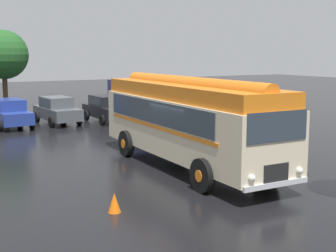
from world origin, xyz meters
name	(u,v)px	position (x,y,z in m)	size (l,w,h in m)	color
ground_plane	(192,171)	(0.00, 0.00, 0.00)	(120.00, 120.00, 0.00)	black
vintage_bus	(188,118)	(0.18, 0.63, 1.89)	(3.07, 10.19, 3.49)	beige
car_near_left	(10,113)	(-3.70, 14.22, 0.85)	(2.10, 4.27, 1.66)	navy
car_mid_left	(57,110)	(-0.84, 14.28, 0.85)	(2.20, 4.32, 1.66)	#4C5156
car_mid_right	(106,108)	(2.16, 13.56, 0.85)	(2.06, 4.25, 1.66)	black
box_van	(138,98)	(4.71, 14.08, 1.36)	(2.54, 5.85, 2.50)	navy
tree_centre	(3,56)	(-2.88, 19.62, 4.17)	(3.38, 3.38, 5.95)	#4C3823
traffic_cone	(114,203)	(-4.35, -2.78, 0.28)	(0.36, 0.36, 0.55)	orange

